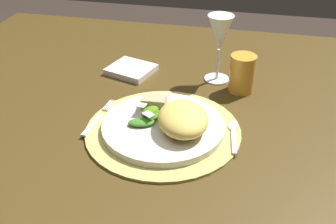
{
  "coord_description": "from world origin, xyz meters",
  "views": [
    {
      "loc": [
        0.21,
        -0.84,
        1.27
      ],
      "look_at": [
        0.04,
        -0.07,
        0.77
      ],
      "focal_mm": 43.4,
      "sensor_mm": 36.0,
      "label": 1
    }
  ],
  "objects": [
    {
      "name": "fork",
      "position": [
        -0.11,
        -0.12,
        0.76
      ],
      "size": [
        0.03,
        0.15,
        0.0
      ],
      "color": "silver",
      "rests_on": "placemat"
    },
    {
      "name": "salad_greens",
      "position": [
        0.01,
        -0.11,
        0.79
      ],
      "size": [
        0.07,
        0.09,
        0.02
      ],
      "color": "#4A7D13",
      "rests_on": "dinner_plate"
    },
    {
      "name": "placemat",
      "position": [
        0.04,
        -0.12,
        0.76
      ],
      "size": [
        0.34,
        0.34,
        0.01
      ],
      "primitive_type": "cylinder",
      "color": "tan",
      "rests_on": "dining_table"
    },
    {
      "name": "spoon",
      "position": [
        0.2,
        -0.1,
        0.76
      ],
      "size": [
        0.03,
        0.12,
        0.01
      ],
      "color": "silver",
      "rests_on": "placemat"
    },
    {
      "name": "amber_tumbler",
      "position": [
        0.2,
        0.1,
        0.8
      ],
      "size": [
        0.07,
        0.07,
        0.1
      ],
      "primitive_type": "cylinder",
      "color": "gold",
      "rests_on": "dining_table"
    },
    {
      "name": "wine_glass",
      "position": [
        0.13,
        0.15,
        0.88
      ],
      "size": [
        0.07,
        0.07,
        0.18
      ],
      "color": "silver",
      "rests_on": "dining_table"
    },
    {
      "name": "dinner_plate",
      "position": [
        0.04,
        -0.12,
        0.77
      ],
      "size": [
        0.27,
        0.27,
        0.02
      ],
      "primitive_type": "cylinder",
      "color": "silver",
      "rests_on": "placemat"
    },
    {
      "name": "dining_table",
      "position": [
        0.0,
        0.0,
        0.59
      ],
      "size": [
        1.38,
        1.07,
        0.75
      ],
      "color": "#463314",
      "rests_on": "ground"
    },
    {
      "name": "napkin",
      "position": [
        -0.11,
        0.14,
        0.76
      ],
      "size": [
        0.14,
        0.13,
        0.02
      ],
      "primitive_type": "cube",
      "rotation": [
        0.0,
        0.0,
        -0.3
      ],
      "color": "white",
      "rests_on": "dining_table"
    },
    {
      "name": "pasta_serving",
      "position": [
        0.09,
        -0.13,
        0.8
      ],
      "size": [
        0.14,
        0.16,
        0.05
      ],
      "primitive_type": "ellipsoid",
      "rotation": [
        0.0,
        0.0,
        4.99
      ],
      "color": "#E7C358",
      "rests_on": "dinner_plate"
    },
    {
      "name": "bread_piece",
      "position": [
        0.01,
        -0.06,
        0.79
      ],
      "size": [
        0.06,
        0.04,
        0.02
      ],
      "primitive_type": "cube",
      "rotation": [
        0.0,
        0.0,
        0.05
      ],
      "color": "tan",
      "rests_on": "dinner_plate"
    }
  ]
}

